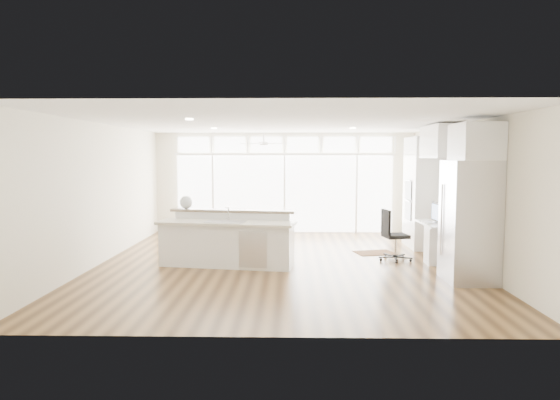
{
  "coord_description": "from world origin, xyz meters",
  "views": [
    {
      "loc": [
        0.17,
        -9.54,
        2.06
      ],
      "look_at": [
        -0.05,
        0.6,
        1.18
      ],
      "focal_mm": 32.0,
      "sensor_mm": 36.0,
      "label": 1
    }
  ],
  "objects": [
    {
      "name": "framed_photos",
      "position": [
        3.46,
        0.92,
        1.4
      ],
      "size": [
        0.06,
        0.22,
        0.8
      ],
      "primitive_type": "cube",
      "color": "black",
      "rests_on": "wall_right"
    },
    {
      "name": "wall_left",
      "position": [
        -3.5,
        0.0,
        1.35
      ],
      "size": [
        0.04,
        8.0,
        2.7
      ],
      "primitive_type": "cube",
      "color": "white",
      "rests_on": "floor"
    },
    {
      "name": "desk_window",
      "position": [
        3.46,
        0.3,
        1.55
      ],
      "size": [
        0.04,
        0.85,
        0.85
      ],
      "primitive_type": "cube",
      "color": "silver",
      "rests_on": "wall_right"
    },
    {
      "name": "rug",
      "position": [
        1.97,
        1.04,
        0.01
      ],
      "size": [
        0.92,
        0.76,
        0.01
      ],
      "primitive_type": "cube",
      "rotation": [
        0.0,
        0.0,
        0.26
      ],
      "color": "#392012",
      "rests_on": "floor"
    },
    {
      "name": "fishbowl",
      "position": [
        -1.91,
        0.28,
        1.16
      ],
      "size": [
        0.26,
        0.26,
        0.26
      ],
      "primitive_type": "sphere",
      "rotation": [
        0.0,
        0.0,
        -0.01
      ],
      "color": "silver",
      "rests_on": "kitchen_island"
    },
    {
      "name": "upper_cabinets",
      "position": [
        3.17,
        0.3,
        2.35
      ],
      "size": [
        0.64,
        1.3,
        0.64
      ],
      "primitive_type": "cube",
      "color": "white",
      "rests_on": "wall_right"
    },
    {
      "name": "ceiling",
      "position": [
        0.0,
        0.0,
        2.7
      ],
      "size": [
        7.0,
        8.0,
        0.02
      ],
      "primitive_type": "cube",
      "color": "white",
      "rests_on": "wall_back"
    },
    {
      "name": "potted_plant",
      "position": [
        3.17,
        1.8,
        2.63
      ],
      "size": [
        0.3,
        0.34,
        0.26
      ],
      "primitive_type": "imported",
      "rotation": [
        0.0,
        0.0,
        0.03
      ],
      "color": "#395E28",
      "rests_on": "oven_cabinet"
    },
    {
      "name": "wall_right",
      "position": [
        3.5,
        0.0,
        1.35
      ],
      "size": [
        0.04,
        8.0,
        2.7
      ],
      "primitive_type": "cube",
      "color": "white",
      "rests_on": "floor"
    },
    {
      "name": "keyboard",
      "position": [
        2.88,
        0.3,
        0.77
      ],
      "size": [
        0.18,
        0.37,
        0.02
      ],
      "primitive_type": "cube",
      "rotation": [
        0.0,
        0.0,
        0.13
      ],
      "color": "white",
      "rests_on": "desk_nook"
    },
    {
      "name": "floor",
      "position": [
        0.0,
        0.0,
        -0.01
      ],
      "size": [
        7.0,
        8.0,
        0.02
      ],
      "primitive_type": "cube",
      "color": "#442B15",
      "rests_on": "ground"
    },
    {
      "name": "refrigerator",
      "position": [
        3.11,
        -1.35,
        1.0
      ],
      "size": [
        0.76,
        0.9,
        2.0
      ],
      "primitive_type": "cube",
      "color": "silver",
      "rests_on": "floor"
    },
    {
      "name": "oven_cabinet",
      "position": [
        3.17,
        1.8,
        1.25
      ],
      "size": [
        0.64,
        1.2,
        2.5
      ],
      "primitive_type": "cube",
      "color": "white",
      "rests_on": "floor"
    },
    {
      "name": "kitchen_island",
      "position": [
        -1.03,
        -0.27,
        0.51
      ],
      "size": [
        2.71,
        1.37,
        1.03
      ],
      "primitive_type": "cube",
      "rotation": [
        0.0,
        0.0,
        -0.16
      ],
      "color": "white",
      "rests_on": "floor"
    },
    {
      "name": "recessed_lights",
      "position": [
        0.0,
        0.2,
        2.68
      ],
      "size": [
        3.4,
        3.0,
        0.02
      ],
      "primitive_type": "cube",
      "color": "beige",
      "rests_on": "ceiling"
    },
    {
      "name": "office_chair",
      "position": [
        2.25,
        0.28,
        0.5
      ],
      "size": [
        0.61,
        0.58,
        1.01
      ],
      "primitive_type": "cube",
      "rotation": [
        0.0,
        0.0,
        0.19
      ],
      "color": "black",
      "rests_on": "floor"
    },
    {
      "name": "desk_nook",
      "position": [
        3.13,
        0.3,
        0.38
      ],
      "size": [
        0.72,
        1.3,
        0.76
      ],
      "primitive_type": "cube",
      "color": "white",
      "rests_on": "floor"
    },
    {
      "name": "wall_front",
      "position": [
        0.0,
        -4.0,
        1.35
      ],
      "size": [
        7.0,
        0.04,
        2.7
      ],
      "primitive_type": "cube",
      "color": "white",
      "rests_on": "floor"
    },
    {
      "name": "monitor",
      "position": [
        3.05,
        0.3,
        0.97
      ],
      "size": [
        0.1,
        0.51,
        0.42
      ],
      "primitive_type": "cube",
      "rotation": [
        0.0,
        0.0,
        0.02
      ],
      "color": "black",
      "rests_on": "desk_nook"
    },
    {
      "name": "transom_row",
      "position": [
        0.0,
        3.94,
        2.38
      ],
      "size": [
        5.9,
        0.06,
        0.4
      ],
      "primitive_type": "cube",
      "color": "white",
      "rests_on": "wall_back"
    },
    {
      "name": "wall_back",
      "position": [
        0.0,
        4.0,
        1.35
      ],
      "size": [
        7.0,
        0.04,
        2.7
      ],
      "primitive_type": "cube",
      "color": "white",
      "rests_on": "floor"
    },
    {
      "name": "glass_wall",
      "position": [
        0.0,
        3.94,
        1.05
      ],
      "size": [
        5.8,
        0.06,
        2.08
      ],
      "primitive_type": "cube",
      "color": "white",
      "rests_on": "wall_back"
    },
    {
      "name": "ceiling_fan",
      "position": [
        -0.5,
        2.8,
        2.48
      ],
      "size": [
        1.16,
        1.16,
        0.32
      ],
      "primitive_type": "cube",
      "color": "white",
      "rests_on": "ceiling"
    },
    {
      "name": "fridge_cabinet",
      "position": [
        3.17,
        -1.35,
        2.3
      ],
      "size": [
        0.64,
        0.9,
        0.6
      ],
      "primitive_type": "cube",
      "color": "white",
      "rests_on": "wall_right"
    }
  ]
}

